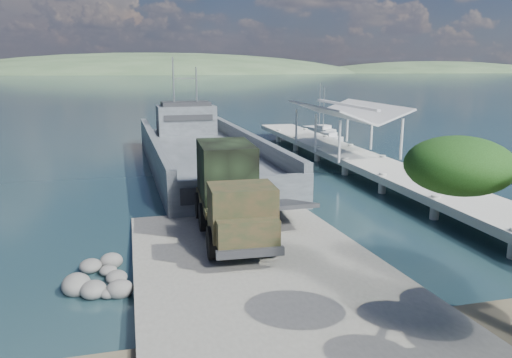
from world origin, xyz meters
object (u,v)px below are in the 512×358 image
pier (349,148)px  sailboat_far (320,130)px  sailboat_near (324,138)px  military_truck (231,191)px  landing_craft (202,158)px  soldier (220,243)px

pier → sailboat_far: bearing=75.0°
sailboat_near → pier: bearing=-125.0°
pier → military_truck: 20.59m
landing_craft → soldier: 22.27m
soldier → sailboat_near: (18.18, 34.08, -1.02)m
sailboat_near → sailboat_far: (2.00, 6.34, 0.01)m
landing_craft → sailboat_near: 19.72m
soldier → sailboat_far: size_ratio=0.27×
pier → military_truck: (-13.34, -15.66, 0.95)m
landing_craft → sailboat_near: landing_craft is taller
military_truck → sailboat_near: size_ratio=1.45×
soldier → sailboat_far: (20.18, 40.42, -1.01)m
pier → sailboat_near: bearing=76.1°
sailboat_near → sailboat_far: sailboat_far is taller
military_truck → soldier: size_ratio=5.28×
pier → sailboat_near: 15.25m
pier → military_truck: bearing=-130.4°
pier → landing_craft: landing_craft is taller
military_truck → landing_craft: bearing=88.7°
landing_craft → soldier: landing_craft is taller
landing_craft → sailboat_far: (17.68, 18.30, -0.47)m
military_truck → sailboat_far: sailboat_far is taller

